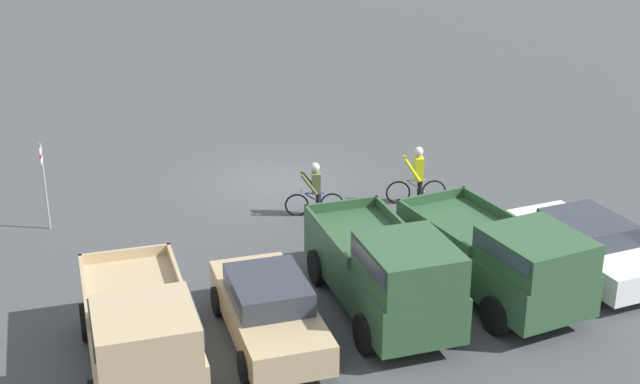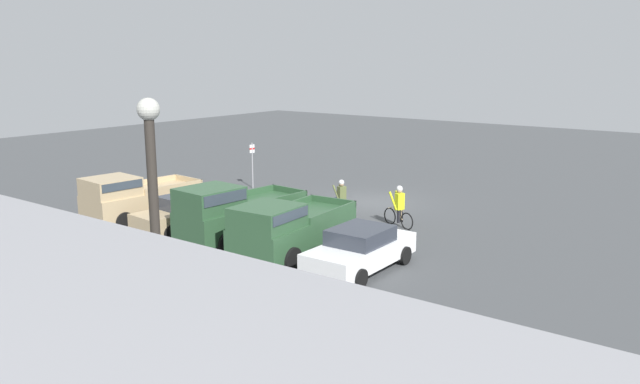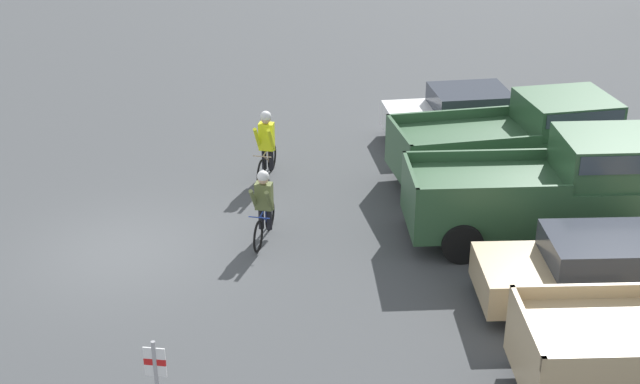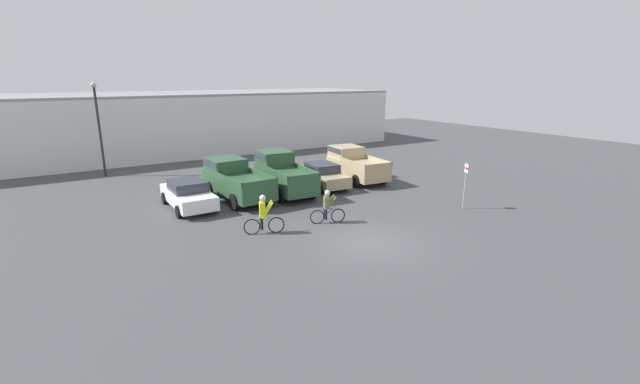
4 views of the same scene
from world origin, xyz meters
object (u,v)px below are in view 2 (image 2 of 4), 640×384
pickup_truck_0 (288,227)px  lamppost (157,258)px  pickup_truck_1 (234,212)px  sedan_1 (188,213)px  cyclist_0 (341,197)px  fire_lane_sign (252,161)px  sedan_0 (360,249)px  cyclist_1 (399,206)px  pickup_truck_2 (135,197)px

pickup_truck_0 → lamppost: (-5.59, 10.14, 2.63)m
pickup_truck_1 → sedan_1: 2.81m
sedan_1 → cyclist_0: size_ratio=2.83×
pickup_truck_0 → sedan_1: (5.63, -0.37, -0.38)m
fire_lane_sign → cyclist_0: bearing=164.8°
cyclist_0 → fire_lane_sign: 7.52m
lamppost → fire_lane_sign: bearing=-51.1°
sedan_0 → cyclist_0: (4.87, -5.94, 0.08)m
sedan_0 → cyclist_1: 5.89m
pickup_truck_0 → cyclist_1: size_ratio=3.01×
pickup_truck_0 → cyclist_1: pickup_truck_0 is taller
sedan_0 → fire_lane_sign: size_ratio=1.79×
sedan_1 → cyclist_0: bearing=-120.5°
pickup_truck_1 → lamppost: size_ratio=0.86×
cyclist_1 → lamppost: 17.04m
cyclist_0 → pickup_truck_1: bearing=82.9°
sedan_1 → lamppost: bearing=136.9°
pickup_truck_2 → cyclist_0: (-6.37, -6.42, -0.28)m
lamppost → pickup_truck_0: bearing=-61.1°
sedan_0 → pickup_truck_1: size_ratio=0.82×
sedan_0 → pickup_truck_1: 5.66m
sedan_1 → fire_lane_sign: fire_lane_sign is taller
pickup_truck_0 → fire_lane_sign: fire_lane_sign is taller
sedan_0 → pickup_truck_2: bearing=2.5°
pickup_truck_0 → pickup_truck_2: bearing=0.5°
pickup_truck_0 → pickup_truck_1: size_ratio=0.99×
fire_lane_sign → lamppost: (-14.91, 18.46, 2.25)m
pickup_truck_0 → fire_lane_sign: (9.32, -8.32, 0.38)m
pickup_truck_1 → cyclist_0: pickup_truck_1 is taller
pickup_truck_1 → sedan_1: bearing=-2.9°
pickup_truck_2 → lamppost: size_ratio=0.80×
pickup_truck_0 → fire_lane_sign: bearing=-41.8°
fire_lane_sign → pickup_truck_0: bearing=138.2°
sedan_0 → fire_lane_sign: fire_lane_sign is taller
sedan_1 → cyclist_0: 6.95m
sedan_1 → lamppost: (-11.22, 10.51, 3.00)m
sedan_1 → lamppost: 15.66m
cyclist_0 → cyclist_1: bearing=174.4°
sedan_0 → pickup_truck_0: 2.83m
pickup_truck_0 → sedan_1: 5.65m
pickup_truck_2 → pickup_truck_0: bearing=-179.5°
sedan_0 → lamppost: 11.33m
pickup_truck_2 → fire_lane_sign: (0.86, -8.39, 0.40)m
sedan_0 → pickup_truck_0: size_ratio=0.83×
fire_lane_sign → sedan_1: bearing=114.9°
lamppost → cyclist_1: bearing=-74.3°
pickup_truck_2 → lamppost: bearing=144.4°
sedan_1 → lamppost: lamppost is taller
sedan_0 → lamppost: (-2.82, 10.55, 3.02)m
sedan_0 → fire_lane_sign: 14.47m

